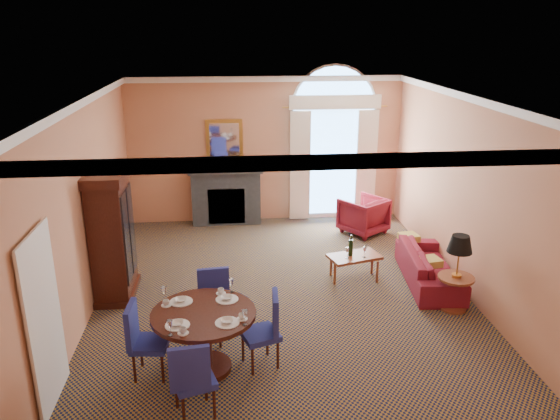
{
  "coord_description": "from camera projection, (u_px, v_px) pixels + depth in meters",
  "views": [
    {
      "loc": [
        -0.84,
        -8.05,
        4.21
      ],
      "look_at": [
        0.0,
        0.5,
        1.3
      ],
      "focal_mm": 35.0,
      "sensor_mm": 36.0,
      "label": 1
    }
  ],
  "objects": [
    {
      "name": "side_table",
      "position": [
        458.0,
        263.0,
        8.29
      ],
      "size": [
        0.56,
        0.56,
        1.21
      ],
      "color": "brown",
      "rests_on": "ground"
    },
    {
      "name": "coffee_table",
      "position": [
        354.0,
        257.0,
        9.42
      ],
      "size": [
        0.98,
        0.7,
        0.82
      ],
      "rotation": [
        0.0,
        0.0,
        0.27
      ],
      "color": "brown",
      "rests_on": "ground"
    },
    {
      "name": "armoire",
      "position": [
        112.0,
        237.0,
        8.7
      ],
      "size": [
        0.6,
        1.07,
        2.09
      ],
      "color": "black",
      "rests_on": "ground"
    },
    {
      "name": "ground",
      "position": [
        283.0,
        294.0,
        9.01
      ],
      "size": [
        7.5,
        7.5,
        0.0
      ],
      "primitive_type": "plane",
      "color": "#12193A",
      "rests_on": "ground"
    },
    {
      "name": "sofa",
      "position": [
        429.0,
        266.0,
        9.35
      ],
      "size": [
        1.0,
        2.08,
        0.59
      ],
      "primitive_type": "imported",
      "rotation": [
        0.0,
        0.0,
        1.46
      ],
      "color": "maroon",
      "rests_on": "ground"
    },
    {
      "name": "dining_chair_west",
      "position": [
        141.0,
        336.0,
        6.75
      ],
      "size": [
        0.49,
        0.49,
        1.0
      ],
      "rotation": [
        0.0,
        0.0,
        -1.67
      ],
      "color": "navy",
      "rests_on": "ground"
    },
    {
      "name": "dining_table",
      "position": [
        204.0,
        328.0,
        6.85
      ],
      "size": [
        1.32,
        1.32,
        1.03
      ],
      "color": "black",
      "rests_on": "ground"
    },
    {
      "name": "dining_chair_north",
      "position": [
        213.0,
        300.0,
        7.64
      ],
      "size": [
        0.57,
        0.57,
        1.0
      ],
      "rotation": [
        0.0,
        0.0,
        2.78
      ],
      "color": "navy",
      "rests_on": "ground"
    },
    {
      "name": "armchair",
      "position": [
        363.0,
        215.0,
        11.58
      ],
      "size": [
        1.17,
        1.17,
        0.77
      ],
      "primitive_type": "imported",
      "rotation": [
        0.0,
        0.0,
        3.76
      ],
      "color": "maroon",
      "rests_on": "ground"
    },
    {
      "name": "dining_chair_south",
      "position": [
        192.0,
        376.0,
        5.97
      ],
      "size": [
        0.56,
        0.56,
        1.0
      ],
      "rotation": [
        0.0,
        0.0,
        0.3
      ],
      "color": "navy",
      "rests_on": "ground"
    },
    {
      "name": "dining_chair_east",
      "position": [
        267.0,
        325.0,
        6.98
      ],
      "size": [
        0.56,
        0.56,
        1.0
      ],
      "rotation": [
        0.0,
        0.0,
        1.89
      ],
      "color": "navy",
      "rests_on": "ground"
    },
    {
      "name": "room_envelope",
      "position": [
        277.0,
        136.0,
        8.83
      ],
      "size": [
        6.04,
        7.52,
        3.45
      ],
      "color": "tan",
      "rests_on": "ground"
    }
  ]
}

